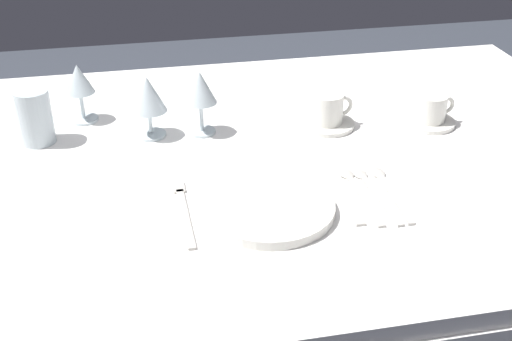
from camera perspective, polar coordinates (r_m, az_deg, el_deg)
dining_table at (r=1.42m, az=-2.07°, el=-1.65°), size 1.80×1.11×0.74m
dinner_plate at (r=1.19m, az=1.14°, el=-3.26°), size 0.24×0.24×0.02m
fork_outer at (r=1.21m, az=-6.28°, el=-3.41°), size 0.02×0.23×0.00m
dinner_knife at (r=1.25m, az=7.81°, el=-2.15°), size 0.03×0.21×0.00m
spoon_soup at (r=1.28m, az=8.72°, el=-1.58°), size 0.03×0.21×0.01m
spoon_dessert at (r=1.28m, az=10.01°, el=-1.56°), size 0.03×0.21×0.01m
spoon_tea at (r=1.29m, az=11.35°, el=-1.44°), size 0.03×0.21×0.01m
saucer_left at (r=1.57m, az=14.73°, el=4.10°), size 0.12×0.12×0.01m
coffee_cup_left at (r=1.56m, az=14.96°, el=5.30°), size 0.09×0.07×0.06m
saucer_right at (r=1.52m, az=6.11°, el=4.03°), size 0.13×0.13×0.01m
coffee_cup_right at (r=1.50m, az=6.27°, el=5.40°), size 0.10×0.07×0.07m
wine_glass_centre at (r=1.44m, az=-4.86°, el=6.97°), size 0.07×0.07×0.15m
wine_glass_left at (r=1.55m, az=-15.12°, el=7.40°), size 0.07×0.07×0.14m
wine_glass_right at (r=1.45m, az=-9.36°, el=6.38°), size 0.08×0.08×0.14m
drink_tumbler at (r=1.49m, az=-18.64°, el=4.43°), size 0.07×0.07×0.12m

